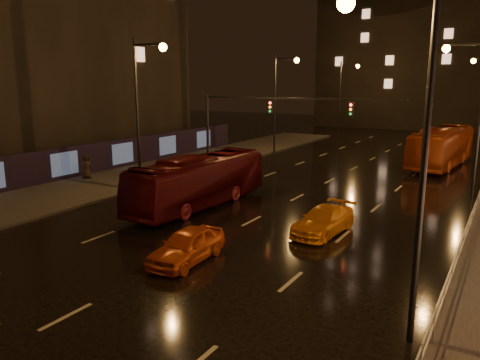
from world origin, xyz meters
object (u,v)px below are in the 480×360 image
object	(u,v)px
bus_curb	(442,147)
taxi_near	(187,246)
taxi_far	(324,221)
pedestrian_c	(86,166)
bus_red	(199,181)

from	to	relation	value
bus_curb	taxi_near	world-z (taller)	bus_curb
taxi_near	taxi_far	bearing A→B (deg)	58.32
pedestrian_c	bus_curb	bearing A→B (deg)	-55.95
taxi_near	pedestrian_c	world-z (taller)	pedestrian_c
bus_curb	pedestrian_c	world-z (taller)	bus_curb
bus_red	bus_curb	size ratio (longest dim) A/B	0.89
taxi_near	pedestrian_c	bearing A→B (deg)	147.59
bus_curb	taxi_near	size ratio (longest dim) A/B	3.04
taxi_far	pedestrian_c	size ratio (longest dim) A/B	2.34
bus_red	taxi_far	xyz separation A→B (m)	(8.22, -1.21, -0.87)
taxi_near	bus_curb	bearing A→B (deg)	76.19
taxi_far	pedestrian_c	bearing A→B (deg)	177.53
bus_red	taxi_far	distance (m)	8.35
bus_curb	taxi_far	distance (m)	23.06
taxi_near	pedestrian_c	distance (m)	18.69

